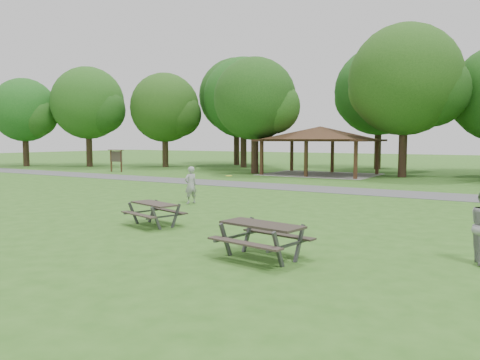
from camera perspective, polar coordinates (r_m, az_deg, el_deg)
name	(u,v)px	position (r m, az deg, el deg)	size (l,w,h in m)	color
ground	(142,231)	(14.45, -11.85, -6.14)	(160.00, 160.00, 0.00)	#2E611B
asphalt_path	(319,189)	(26.30, 9.62, -1.08)	(120.00, 3.20, 0.02)	#4E4E51
pavilion	(320,135)	(36.93, 9.77, 5.39)	(8.60, 7.01, 3.76)	#3A2215
notice_board	(116,156)	(41.09, -14.87, 2.80)	(1.60, 0.30, 1.88)	#3D2216
tree_row_a	(89,105)	(49.75, -17.94, 8.66)	(7.56, 7.20, 9.97)	black
tree_row_b	(166,110)	(47.24, -9.06, 8.46)	(7.14, 6.80, 9.28)	#322316
tree_row_c	(245,100)	(46.03, 0.56, 9.70)	(8.19, 7.80, 10.67)	black
tree_row_d	(256,101)	(37.87, 1.96, 9.55)	(6.93, 6.60, 9.27)	black
tree_row_e	(406,83)	(36.34, 19.61, 11.06)	(8.40, 8.00, 11.02)	black
tree_deep_a	(237,98)	(50.62, -0.31, 9.95)	(8.40, 8.00, 11.38)	black
tree_deep_b	(380,94)	(45.03, 16.73, 10.04)	(8.40, 8.00, 11.13)	#302215
tree_flank_left	(25,112)	(52.69, -24.72, 7.55)	(6.72, 6.40, 8.93)	black
picnic_table_middle	(154,208)	(15.21, -10.42, -3.42)	(2.06, 1.82, 0.76)	#302822
picnic_table_far	(262,232)	(10.86, 2.68, -6.34)	(2.19, 1.86, 0.86)	#2A231E
frisbee_in_flight	(229,176)	(17.87, -1.37, 0.52)	(0.33, 0.33, 0.02)	yellow
frisbee_thrower	(191,185)	(20.21, -6.03, -0.61)	(0.58, 0.38, 1.60)	#9C9B9E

